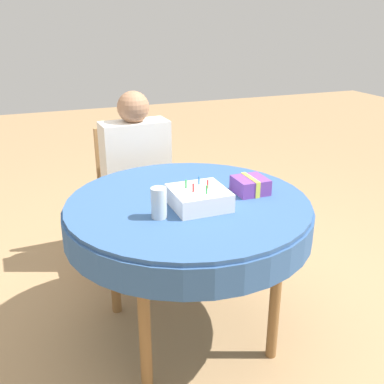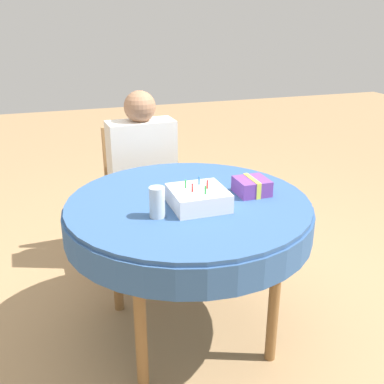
{
  "view_description": "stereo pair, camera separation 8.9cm",
  "coord_description": "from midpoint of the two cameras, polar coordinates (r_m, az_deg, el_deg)",
  "views": [
    {
      "loc": [
        -0.66,
        -1.74,
        1.5
      ],
      "look_at": [
        0.01,
        -0.02,
        0.77
      ],
      "focal_mm": 42.0,
      "sensor_mm": 36.0,
      "label": 1
    },
    {
      "loc": [
        -0.57,
        -1.77,
        1.5
      ],
      "look_at": [
        0.01,
        -0.02,
        0.77
      ],
      "focal_mm": 42.0,
      "sensor_mm": 36.0,
      "label": 2
    }
  ],
  "objects": [
    {
      "name": "drinking_glass",
      "position": [
        1.83,
        -3.07,
        -1.32
      ],
      "size": [
        0.06,
        0.06,
        0.13
      ],
      "color": "silver",
      "rests_on": "dining_table"
    },
    {
      "name": "birthday_cake",
      "position": [
        1.94,
        2.11,
        -0.77
      ],
      "size": [
        0.23,
        0.23,
        0.12
      ],
      "color": "white",
      "rests_on": "dining_table"
    },
    {
      "name": "chair",
      "position": [
        2.87,
        -5.69,
        0.49
      ],
      "size": [
        0.46,
        0.46,
        0.85
      ],
      "rotation": [
        0.0,
        0.0,
        0.05
      ],
      "color": "#A37A4C",
      "rests_on": "ground_plane"
    },
    {
      "name": "dining_table",
      "position": [
        2.05,
        0.77,
        -3.29
      ],
      "size": [
        1.12,
        1.12,
        0.72
      ],
      "color": "#335689",
      "rests_on": "ground_plane"
    },
    {
      "name": "gift_box",
      "position": [
        2.1,
        8.8,
        0.71
      ],
      "size": [
        0.15,
        0.15,
        0.08
      ],
      "color": "#753D99",
      "rests_on": "dining_table"
    },
    {
      "name": "ground_plane",
      "position": [
        2.39,
        0.69,
        -17.25
      ],
      "size": [
        12.0,
        12.0,
        0.0
      ],
      "primitive_type": "plane",
      "color": "#A37F56"
    },
    {
      "name": "person",
      "position": [
        2.73,
        -5.3,
        3.49
      ],
      "size": [
        0.41,
        0.29,
        1.09
      ],
      "rotation": [
        0.0,
        0.0,
        0.05
      ],
      "color": "#9E7051",
      "rests_on": "ground_plane"
    }
  ]
}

